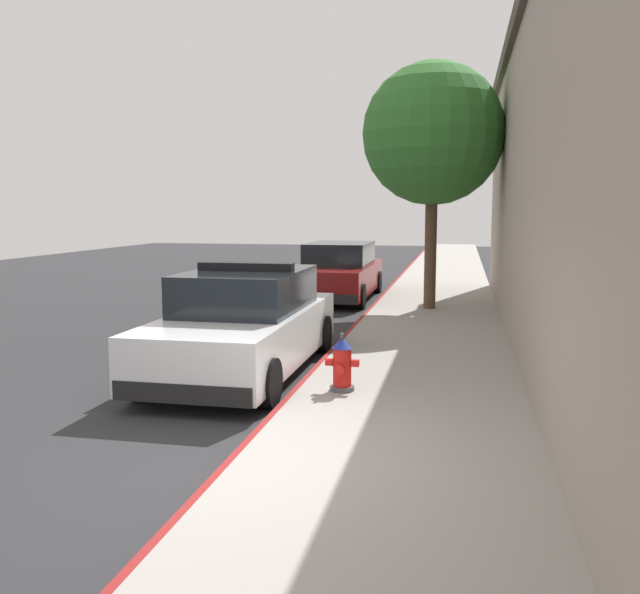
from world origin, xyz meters
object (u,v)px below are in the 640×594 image
Objects in this scene: fire_hydrant at (342,364)px; street_tree at (433,135)px; parked_car_silver_ahead at (339,273)px; police_cruiser at (245,324)px.

street_tree reaches higher than fire_hydrant.
parked_car_silver_ahead is 0.85× the size of street_tree.
police_cruiser is 2.12m from fire_hydrant.
police_cruiser is at bearing -89.28° from parked_car_silver_ahead.
police_cruiser reaches higher than fire_hydrant.
fire_hydrant is at bearing -79.51° from parked_car_silver_ahead.
parked_car_silver_ahead is 6.37× the size of fire_hydrant.
street_tree reaches higher than police_cruiser.
police_cruiser is at bearing -110.92° from street_tree.
street_tree is (0.76, 7.70, 3.71)m from fire_hydrant.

